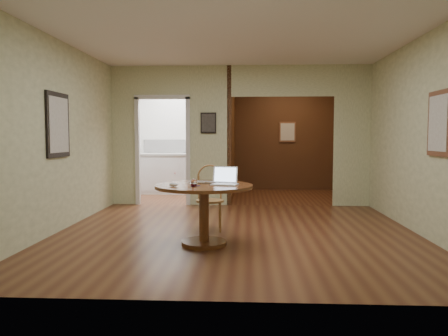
# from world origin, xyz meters

# --- Properties ---
(floor) EXTENTS (5.00, 5.00, 0.00)m
(floor) POSITION_xyz_m (0.00, 0.00, 0.00)
(floor) COLOR #4A2415
(floor) RESTS_ON ground
(room_shell) EXTENTS (5.20, 7.50, 5.00)m
(room_shell) POSITION_xyz_m (-0.47, 3.10, 1.29)
(room_shell) COLOR white
(room_shell) RESTS_ON ground
(dining_table) EXTENTS (1.20, 1.20, 0.75)m
(dining_table) POSITION_xyz_m (-0.38, -0.65, 0.56)
(dining_table) COLOR brown
(dining_table) RESTS_ON ground
(chair) EXTENTS (0.43, 0.43, 0.93)m
(chair) POSITION_xyz_m (-0.38, 0.25, 0.52)
(chair) COLOR olive
(chair) RESTS_ON ground
(open_laptop) EXTENTS (0.35, 0.33, 0.22)m
(open_laptop) POSITION_xyz_m (-0.12, -0.62, 0.81)
(open_laptop) COLOR white
(open_laptop) RESTS_ON dining_table
(closed_laptop) EXTENTS (0.39, 0.28, 0.03)m
(closed_laptop) POSITION_xyz_m (-0.42, -0.54, 0.76)
(closed_laptop) COLOR #AAAAAF
(closed_laptop) RESTS_ON dining_table
(mouse) EXTENTS (0.13, 0.10, 0.05)m
(mouse) POSITION_xyz_m (-0.72, -0.87, 0.77)
(mouse) COLOR white
(mouse) RESTS_ON dining_table
(wine_glass) EXTENTS (0.09, 0.09, 0.10)m
(wine_glass) POSITION_xyz_m (-0.47, -0.89, 0.80)
(wine_glass) COLOR white
(wine_glass) RESTS_ON dining_table
(pen) EXTENTS (0.11, 0.08, 0.01)m
(pen) POSITION_xyz_m (-0.46, -0.83, 0.75)
(pen) COLOR #0D115C
(pen) RESTS_ON dining_table
(kitchen_cabinet) EXTENTS (2.06, 0.60, 0.94)m
(kitchen_cabinet) POSITION_xyz_m (-1.35, 4.20, 0.47)
(kitchen_cabinet) COLOR silver
(kitchen_cabinet) RESTS_ON ground
(grocery_bag) EXTENTS (0.31, 0.27, 0.29)m
(grocery_bag) POSITION_xyz_m (-0.93, 4.20, 1.09)
(grocery_bag) COLOR #C4B590
(grocery_bag) RESTS_ON kitchen_cabinet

